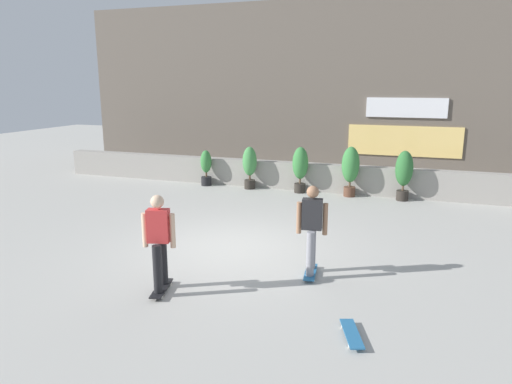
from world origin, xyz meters
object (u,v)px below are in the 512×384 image
object	(u,v)px
potted_plant_0	(206,167)
skater_foreground	(312,227)
skater_far_right	(159,239)
potted_plant_3	(350,168)
potted_plant_1	(250,165)
potted_plant_2	(300,166)
skateboard_near_camera	(352,334)
potted_plant_4	(404,172)

from	to	relation	value
potted_plant_0	skater_foreground	bearing A→B (deg)	-51.57
skater_foreground	skater_far_right	world-z (taller)	same
potted_plant_3	potted_plant_1	bearing A→B (deg)	180.00
potted_plant_2	skater_foreground	size ratio (longest dim) A/B	0.87
potted_plant_1	skater_foreground	xyz separation A→B (m)	(3.55, -6.48, 0.13)
potted_plant_0	skateboard_near_camera	bearing A→B (deg)	-53.80
potted_plant_0	potted_plant_3	size ratio (longest dim) A/B	0.78
potted_plant_4	potted_plant_0	bearing A→B (deg)	-180.00
potted_plant_3	potted_plant_4	xyz separation A→B (m)	(1.59, 0.00, -0.03)
potted_plant_1	skater_foreground	world-z (taller)	skater_foreground
potted_plant_2	skateboard_near_camera	size ratio (longest dim) A/B	1.81
potted_plant_4	skater_far_right	xyz separation A→B (m)	(-3.60, -8.00, 0.06)
potted_plant_0	potted_plant_2	world-z (taller)	potted_plant_2
potted_plant_1	potted_plant_0	bearing A→B (deg)	-180.00
potted_plant_1	skateboard_near_camera	distance (m)	9.62
potted_plant_0	potted_plant_3	distance (m)	4.92
potted_plant_4	skateboard_near_camera	distance (m)	8.48
potted_plant_0	potted_plant_2	size ratio (longest dim) A/B	0.82
skater_foreground	potted_plant_4	bearing A→B (deg)	78.14
potted_plant_4	skater_foreground	size ratio (longest dim) A/B	0.89
skater_foreground	skateboard_near_camera	world-z (taller)	skater_foreground
potted_plant_4	skateboard_near_camera	xyz separation A→B (m)	(-0.34, -8.43, -0.82)
potted_plant_0	potted_plant_4	distance (m)	6.51
potted_plant_3	skateboard_near_camera	world-z (taller)	potted_plant_3
potted_plant_1	potted_plant_2	distance (m)	1.73
potted_plant_2	skater_foreground	xyz separation A→B (m)	(1.82, -6.48, 0.08)
potted_plant_2	skater_foreground	bearing A→B (deg)	-74.32
potted_plant_3	potted_plant_2	bearing A→B (deg)	-180.00
skater_far_right	skater_foreground	bearing A→B (deg)	34.17
potted_plant_0	potted_plant_3	bearing A→B (deg)	0.00
potted_plant_1	potted_plant_4	size ratio (longest dim) A/B	0.94
potted_plant_1	skater_far_right	xyz separation A→B (m)	(1.31, -8.00, 0.13)
potted_plant_4	skater_foreground	distance (m)	6.62
potted_plant_0	skater_foreground	distance (m)	8.28
potted_plant_0	potted_plant_1	distance (m)	1.60
potted_plant_3	skater_foreground	bearing A→B (deg)	-88.00
skater_far_right	skateboard_near_camera	bearing A→B (deg)	-7.43
potted_plant_3	skateboard_near_camera	distance (m)	8.57
potted_plant_0	skater_far_right	world-z (taller)	skater_far_right
potted_plant_1	skater_foreground	size ratio (longest dim) A/B	0.83
potted_plant_3	potted_plant_0	bearing A→B (deg)	-180.00
potted_plant_0	potted_plant_2	bearing A→B (deg)	0.00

